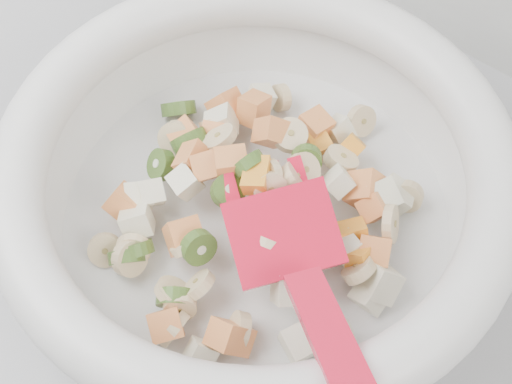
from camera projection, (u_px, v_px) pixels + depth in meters
The scene contains 2 objects.
counter at pixel (133, 347), 1.01m from camera, with size 2.00×0.60×0.90m, color gray.
mixing_bowl at pixel (256, 187), 0.54m from camera, with size 0.44×0.37×0.15m.
Camera 1 is at (0.36, 1.24, 1.40)m, focal length 55.00 mm.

